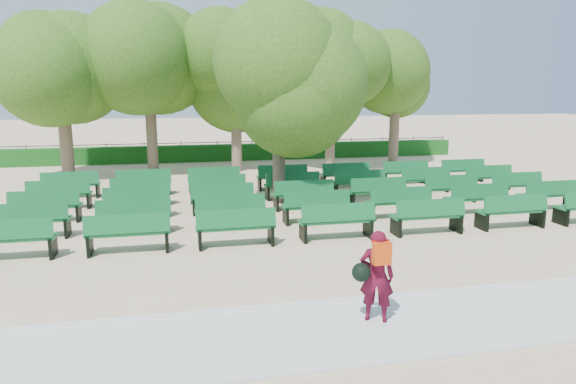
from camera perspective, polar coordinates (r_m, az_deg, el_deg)
The scene contains 9 objects.
ground at distance 15.66m, azimuth 0.12°, elevation -3.21°, with size 120.00×120.00×0.00m, color #D1AE8A.
paving at distance 8.98m, azimuth 10.66°, elevation -14.61°, with size 30.00×2.20×0.06m, color silver.
curb at distance 9.94m, azimuth 8.05°, elevation -11.75°, with size 30.00×0.12×0.10m, color silver.
hedge at distance 29.20m, azimuth -5.82°, elevation 4.41°, with size 26.00×0.70×0.90m, color #155418.
fence at distance 29.65m, azimuth -5.89°, elevation 3.64°, with size 26.00×0.10×1.02m, color black, non-canonical shape.
tree_line at distance 25.33m, azimuth -4.76°, elevation 2.35°, with size 21.80×6.80×7.04m, color #38641B, non-canonical shape.
bench_array at distance 17.16m, azimuth 1.62°, elevation -1.57°, with size 2.03×0.75×1.26m.
tree_among at distance 17.84m, azimuth -1.06°, elevation 11.83°, with size 4.54×4.54×6.15m.
person at distance 8.83m, azimuth 9.72°, elevation -9.05°, with size 0.80×0.59×1.59m.
Camera 1 is at (-3.26, -14.81, 3.93)m, focal length 32.00 mm.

